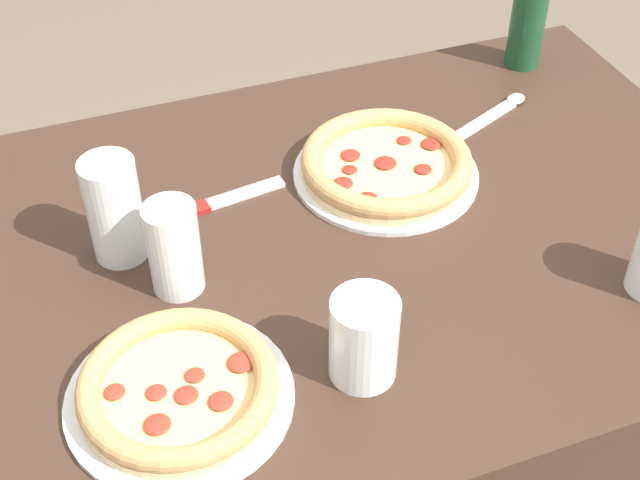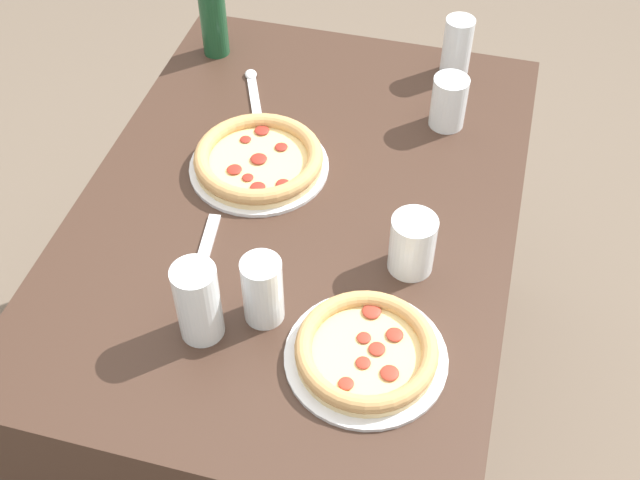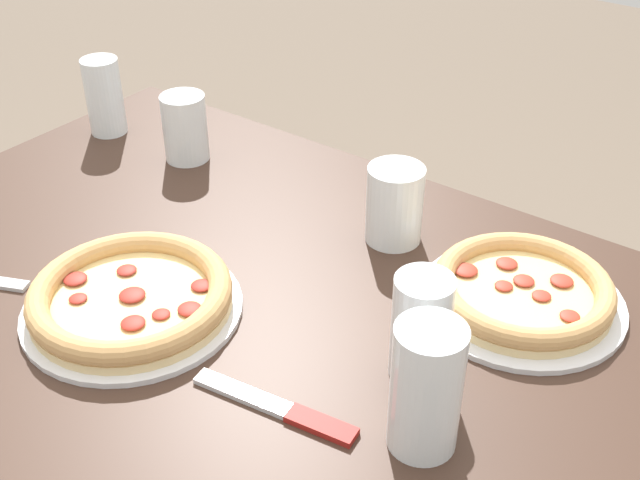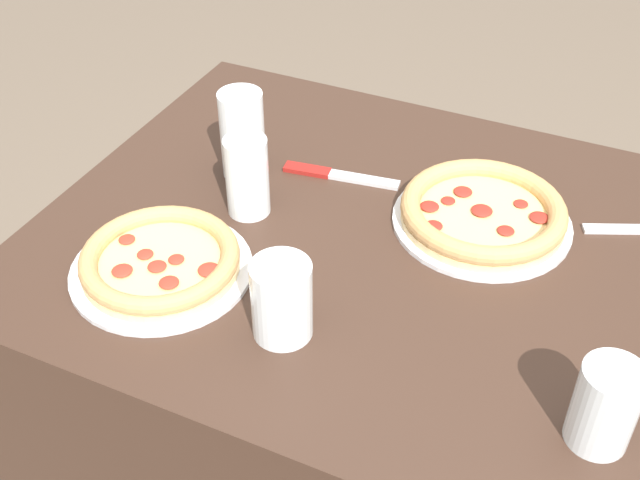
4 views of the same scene
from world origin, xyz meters
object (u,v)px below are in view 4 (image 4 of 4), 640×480
at_px(pizza_margherita, 483,213).
at_px(knife, 336,175).
at_px(glass_water, 243,138).
at_px(glass_iced_tea, 247,180).
at_px(glass_orange_juice, 282,303).
at_px(glass_cola, 604,409).
at_px(pizza_pepperoni, 160,262).

height_order(pizza_margherita, knife, pizza_margherita).
xyz_separation_m(glass_water, glass_iced_tea, (-0.06, 0.09, -0.01)).
xyz_separation_m(glass_iced_tea, glass_orange_juice, (-0.17, 0.22, -0.01)).
xyz_separation_m(pizza_margherita, glass_orange_juice, (0.18, 0.34, 0.03)).
distance_m(pizza_margherita, glass_cola, 0.42).
relative_size(pizza_margherita, glass_iced_tea, 2.13).
relative_size(pizza_pepperoni, glass_cola, 2.34).
bearing_deg(pizza_margherita, glass_iced_tea, 19.09).
distance_m(glass_cola, glass_orange_juice, 0.41).
relative_size(pizza_pepperoni, glass_iced_tea, 2.03).
bearing_deg(glass_orange_juice, knife, -77.12).
bearing_deg(pizza_margherita, glass_cola, 124.43).
height_order(glass_cola, knife, glass_cola).
bearing_deg(knife, glass_iced_tea, 58.78).
xyz_separation_m(pizza_margherita, glass_iced_tea, (0.35, 0.12, 0.04)).
height_order(glass_iced_tea, glass_orange_juice, glass_iced_tea).
height_order(glass_water, knife, glass_water).
height_order(pizza_margherita, glass_orange_juice, glass_orange_juice).
xyz_separation_m(glass_cola, glass_orange_juice, (0.41, -0.00, -0.00)).
bearing_deg(glass_orange_juice, pizza_margherita, -117.68).
distance_m(pizza_margherita, knife, 0.26).
height_order(glass_iced_tea, knife, glass_iced_tea).
bearing_deg(glass_cola, glass_orange_juice, -0.27).
height_order(pizza_pepperoni, glass_cola, glass_cola).
bearing_deg(knife, glass_water, 20.60).
height_order(pizza_margherita, glass_iced_tea, glass_iced_tea).
bearing_deg(pizza_pepperoni, knife, -111.71).
bearing_deg(glass_iced_tea, knife, -121.22).
bearing_deg(glass_water, pizza_pepperoni, 92.81).
xyz_separation_m(glass_water, glass_cola, (-0.64, 0.31, -0.02)).
xyz_separation_m(pizza_pepperoni, knife, (-0.13, -0.33, -0.02)).
bearing_deg(glass_orange_juice, glass_iced_tea, -52.04).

